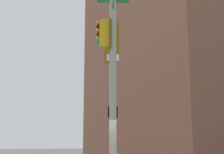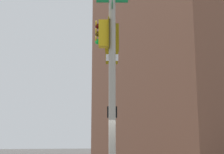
# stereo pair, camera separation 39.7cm
# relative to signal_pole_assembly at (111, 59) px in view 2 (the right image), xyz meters

# --- Properties ---
(signal_pole_assembly) EXTENTS (3.93, 2.30, 7.26)m
(signal_pole_assembly) POSITION_rel_signal_pole_assembly_xyz_m (0.00, 0.00, 0.00)
(signal_pole_assembly) COLOR #9E998C
(signal_pole_assembly) RESTS_ON ground_plane
(building_brick_midblock) EXTENTS (18.73, 16.93, 38.94)m
(building_brick_midblock) POSITION_rel_signal_pole_assembly_xyz_m (28.03, -30.11, 14.52)
(building_brick_midblock) COLOR #845B47
(building_brick_midblock) RESTS_ON ground_plane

